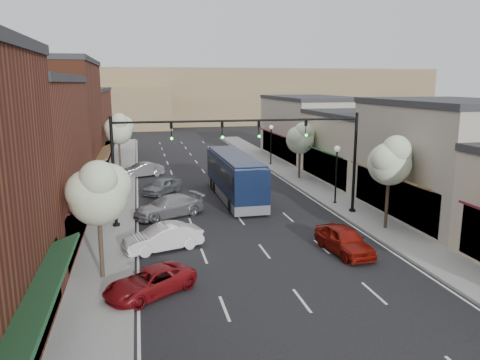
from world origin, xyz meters
TOP-DOWN VIEW (x-y plane):
  - ground at (0.00, 0.00)m, footprint 160.00×160.00m
  - sidewalk_left at (-8.40, 18.50)m, footprint 2.80×73.00m
  - sidewalk_right at (8.40, 18.50)m, footprint 2.80×73.00m
  - curb_left at (-7.00, 18.50)m, footprint 0.25×73.00m
  - curb_right at (7.00, 18.50)m, footprint 0.25×73.00m
  - bldg_left_midfar at (-14.24, 20.00)m, footprint 10.14×14.10m
  - bldg_left_far at (-14.22, 36.00)m, footprint 10.14×18.10m
  - bldg_right_midnear at (13.72, 6.00)m, footprint 9.14×12.10m
  - bldg_right_midfar at (13.70, 18.00)m, footprint 9.14×12.10m
  - bldg_right_far at (13.71, 32.00)m, footprint 9.14×16.10m
  - hill_far at (0.00, 90.00)m, footprint 120.00×30.00m
  - hill_near at (-25.00, 78.00)m, footprint 50.00×20.00m
  - signal_mast_right at (5.62, 8.00)m, footprint 8.22×0.46m
  - signal_mast_left at (-5.62, 8.00)m, footprint 8.22×0.46m
  - tree_right_near at (8.35, 3.94)m, footprint 2.85×2.65m
  - tree_right_far at (8.35, 19.94)m, footprint 2.85×2.65m
  - tree_left_near at (-8.25, -0.06)m, footprint 2.85×2.65m
  - tree_left_far at (-8.25, 25.94)m, footprint 2.85×2.65m
  - lamp_post_near at (7.80, 10.50)m, footprint 0.44×0.44m
  - lamp_post_far at (7.80, 28.00)m, footprint 0.44×0.44m
  - coach_bus at (0.80, 13.89)m, footprint 2.65×11.42m
  - red_hatchback at (4.11, 0.88)m, footprint 2.17×4.42m
  - parked_car_a at (-6.20, -2.04)m, footprint 4.45×3.87m
  - parked_car_b at (-5.34, 3.40)m, footprint 4.53×2.67m
  - parked_car_c at (-4.60, 9.92)m, footprint 5.30×3.87m
  - parked_car_d at (-4.67, 16.78)m, footprint 3.72×3.84m
  - parked_car_e at (-6.20, 24.39)m, footprint 4.36×2.75m

SIDE VIEW (x-z plane):
  - ground at x=0.00m, z-range 0.00..0.00m
  - curb_left at x=-7.00m, z-range -0.01..0.16m
  - curb_right at x=7.00m, z-range -0.01..0.16m
  - sidewalk_left at x=-8.40m, z-range 0.00..0.15m
  - sidewalk_right at x=8.40m, z-range 0.00..0.15m
  - parked_car_a at x=-6.20m, z-range 0.00..1.14m
  - parked_car_d at x=-4.67m, z-range 0.00..1.30m
  - parked_car_e at x=-6.20m, z-range 0.00..1.36m
  - parked_car_b at x=-5.34m, z-range 0.00..1.41m
  - parked_car_c at x=-4.60m, z-range 0.00..1.43m
  - red_hatchback at x=4.11m, z-range 0.00..1.45m
  - coach_bus at x=0.80m, z-range 0.08..3.56m
  - lamp_post_near at x=7.80m, z-range 0.79..5.23m
  - lamp_post_far at x=7.80m, z-range 0.79..5.23m
  - bldg_right_midfar at x=13.70m, z-range -0.03..6.37m
  - bldg_right_far at x=13.71m, z-range -0.04..7.36m
  - bldg_right_midnear at x=13.72m, z-range -0.04..7.86m
  - tree_right_far at x=8.35m, z-range 1.28..6.70m
  - hill_near at x=-25.00m, z-range 0.00..8.00m
  - bldg_left_far at x=-14.22m, z-range -0.04..8.36m
  - tree_left_near at x=-8.25m, z-range 1.38..7.07m
  - tree_right_near at x=8.35m, z-range 1.47..7.43m
  - tree_left_far at x=-8.25m, z-range 1.54..7.67m
  - signal_mast_right at x=5.62m, z-range 1.12..8.12m
  - signal_mast_left at x=-5.62m, z-range 1.12..8.12m
  - bldg_left_midfar at x=-14.24m, z-range -0.05..10.85m
  - hill_far at x=0.00m, z-range 0.00..12.00m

